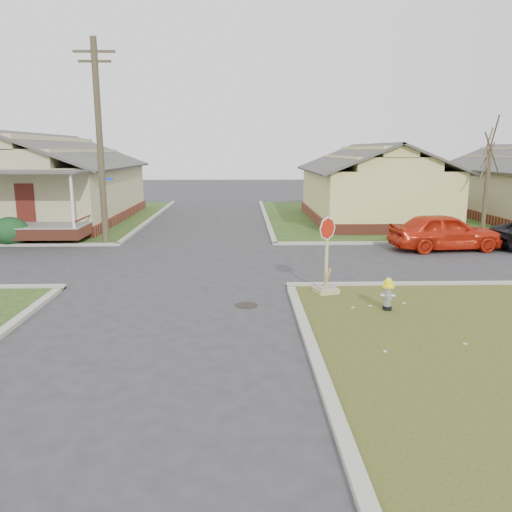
{
  "coord_description": "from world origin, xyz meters",
  "views": [
    {
      "loc": [
        2.1,
        -13.91,
        4.28
      ],
      "look_at": [
        2.51,
        1.0,
        1.1
      ],
      "focal_mm": 35.0,
      "sensor_mm": 36.0,
      "label": 1
    }
  ],
  "objects_px": {
    "utility_pole": "(100,141)",
    "stop_sign": "(326,276)",
    "fire_hydrant": "(388,292)",
    "red_sedan": "(445,232)"
  },
  "relations": [
    {
      "from": "fire_hydrant",
      "to": "stop_sign",
      "type": "distance_m",
      "value": 2.2
    },
    {
      "from": "utility_pole",
      "to": "stop_sign",
      "type": "distance_m",
      "value": 12.8
    },
    {
      "from": "stop_sign",
      "to": "red_sedan",
      "type": "distance_m",
      "value": 9.15
    },
    {
      "from": "utility_pole",
      "to": "stop_sign",
      "type": "relative_size",
      "value": 3.88
    },
    {
      "from": "utility_pole",
      "to": "fire_hydrant",
      "type": "xyz_separation_m",
      "value": [
        10.2,
        -10.04,
        -4.12
      ]
    },
    {
      "from": "utility_pole",
      "to": "stop_sign",
      "type": "height_order",
      "value": "utility_pole"
    },
    {
      "from": "fire_hydrant",
      "to": "red_sedan",
      "type": "distance_m",
      "value": 9.69
    },
    {
      "from": "utility_pole",
      "to": "red_sedan",
      "type": "relative_size",
      "value": 1.91
    },
    {
      "from": "stop_sign",
      "to": "fire_hydrant",
      "type": "bearing_deg",
      "value": -68.76
    },
    {
      "from": "utility_pole",
      "to": "red_sedan",
      "type": "height_order",
      "value": "utility_pole"
    }
  ]
}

